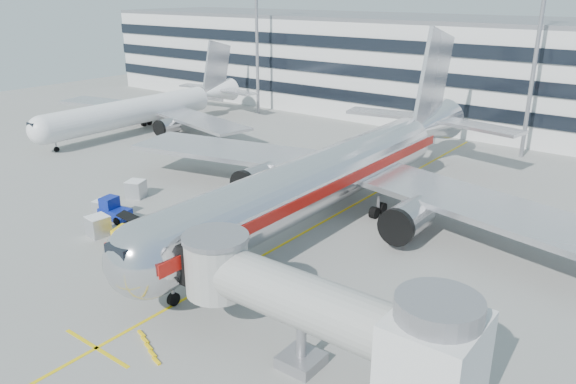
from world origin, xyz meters
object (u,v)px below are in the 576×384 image
Objects in this scene: belt_loader at (141,233)px; baggage_tug at (113,210)px; cargo_container_front at (98,226)px; ramp_worker at (131,225)px; main_jet at (336,172)px; cargo_container_left at (103,208)px; cargo_container_right at (136,189)px.

baggage_tug is (-5.62, 1.47, 0.25)m from belt_loader.
cargo_container_front is 0.95× the size of ramp_worker.
ramp_worker reaches higher than cargo_container_front.
cargo_container_left is at bearing -142.61° from main_jet.
main_jet reaches higher than cargo_container_right.
ramp_worker reaches higher than cargo_container_right.
ramp_worker is at bearing -15.98° from baggage_tug.
baggage_tug is 1.64m from cargo_container_left.
cargo_container_front is at bearing -40.06° from cargo_container_left.
cargo_container_front reaches higher than cargo_container_left.
main_jet reaches higher than ramp_worker.
ramp_worker is at bearing -128.58° from main_jet.
main_jet is at bearing 8.28° from ramp_worker.
cargo_container_left is at bearing 139.94° from cargo_container_front.
baggage_tug reaches higher than cargo_container_front.
ramp_worker is at bearing 169.05° from belt_loader.
main_jet reaches higher than baggage_tug.
ramp_worker is (7.17, -6.12, 0.09)m from cargo_container_right.
cargo_container_left is 0.82× the size of cargo_container_right.
main_jet is at bearing 37.39° from cargo_container_left.
cargo_container_right is at bearing -156.34° from main_jet.
main_jet is 10.16× the size of belt_loader.
cargo_container_left is at bearing -73.43° from cargo_container_right.
main_jet is 20.52m from cargo_container_right.
cargo_container_left is at bearing 168.34° from belt_loader.
baggage_tug is at bearing -1.10° from cargo_container_left.
main_jet reaches higher than belt_loader.
cargo_container_right is at bearing 122.00° from baggage_tug.
main_jet is at bearing 40.27° from baggage_tug.
main_jet is at bearing 23.66° from cargo_container_right.
main_jet reaches higher than cargo_container_front.
belt_loader is at bearing -124.04° from main_jet.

